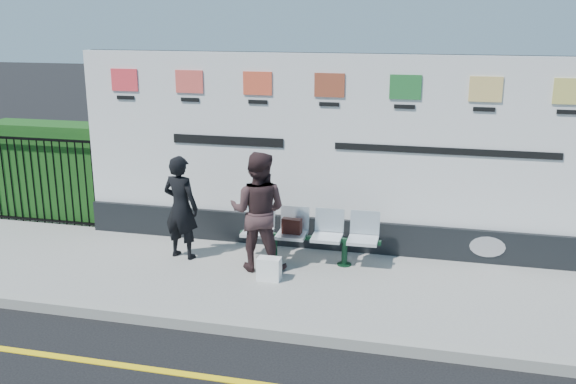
# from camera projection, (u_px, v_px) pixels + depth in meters

# --- Properties ---
(ground) EXTENTS (80.00, 80.00, 0.00)m
(ground) POSITION_uv_depth(u_px,v_px,m) (213.00, 378.00, 6.69)
(ground) COLOR black
(pavement) EXTENTS (14.00, 3.00, 0.12)m
(pavement) POSITION_uv_depth(u_px,v_px,m) (275.00, 280.00, 9.01)
(pavement) COLOR gray
(pavement) RESTS_ON ground
(kerb) EXTENTS (14.00, 0.18, 0.14)m
(kerb) POSITION_uv_depth(u_px,v_px,m) (243.00, 328.00, 7.61)
(kerb) COLOR gray
(kerb) RESTS_ON ground
(yellow_line) EXTENTS (14.00, 0.10, 0.01)m
(yellow_line) POSITION_uv_depth(u_px,v_px,m) (213.00, 378.00, 6.69)
(yellow_line) COLOR yellow
(yellow_line) RESTS_ON ground
(billboard) EXTENTS (8.00, 0.30, 3.00)m
(billboard) POSITION_uv_depth(u_px,v_px,m) (329.00, 167.00, 9.80)
(billboard) COLOR black
(billboard) RESTS_ON pavement
(hedge) EXTENTS (2.35, 0.70, 1.70)m
(hedge) POSITION_uv_depth(u_px,v_px,m) (55.00, 170.00, 11.51)
(hedge) COLOR #184615
(hedge) RESTS_ON pavement
(railing) EXTENTS (2.05, 0.06, 1.54)m
(railing) POSITION_uv_depth(u_px,v_px,m) (40.00, 181.00, 11.11)
(railing) COLOR black
(railing) RESTS_ON pavement
(bench) EXTENTS (2.02, 0.58, 0.43)m
(bench) POSITION_uv_depth(u_px,v_px,m) (309.00, 248.00, 9.46)
(bench) COLOR silver
(bench) RESTS_ON pavement
(woman_left) EXTENTS (0.64, 0.49, 1.57)m
(woman_left) POSITION_uv_depth(u_px,v_px,m) (181.00, 207.00, 9.53)
(woman_left) COLOR black
(woman_left) RESTS_ON pavement
(woman_right) EXTENTS (0.85, 0.67, 1.72)m
(woman_right) POSITION_uv_depth(u_px,v_px,m) (258.00, 211.00, 9.07)
(woman_right) COLOR #362324
(woman_right) RESTS_ON pavement
(handbag_brown) EXTENTS (0.30, 0.14, 0.23)m
(handbag_brown) POSITION_uv_depth(u_px,v_px,m) (292.00, 226.00, 9.43)
(handbag_brown) COLOR black
(handbag_brown) RESTS_ON bench
(carrier_bag_white) EXTENTS (0.32, 0.19, 0.32)m
(carrier_bag_white) POSITION_uv_depth(u_px,v_px,m) (269.00, 269.00, 8.84)
(carrier_bag_white) COLOR white
(carrier_bag_white) RESTS_ON pavement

